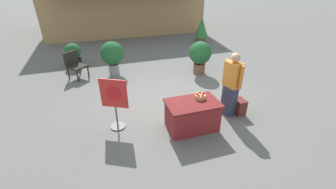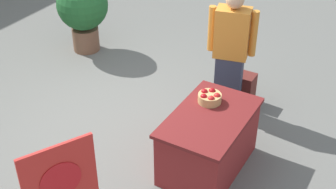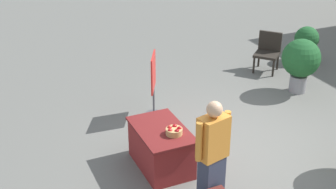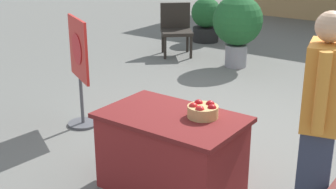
{
  "view_description": "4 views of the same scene",
  "coord_description": "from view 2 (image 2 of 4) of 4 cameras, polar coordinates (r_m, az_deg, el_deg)",
  "views": [
    {
      "loc": [
        -1.96,
        -5.49,
        3.37
      ],
      "look_at": [
        -0.53,
        -1.07,
        0.8
      ],
      "focal_mm": 24.0,
      "sensor_mm": 36.0,
      "label": 1
    },
    {
      "loc": [
        -3.78,
        -3.08,
        3.67
      ],
      "look_at": [
        0.23,
        -0.77,
        0.61
      ],
      "focal_mm": 50.0,
      "sensor_mm": 36.0,
      "label": 2
    },
    {
      "loc": [
        5.92,
        -4.0,
        4.48
      ],
      "look_at": [
        -0.58,
        -1.09,
        1.02
      ],
      "focal_mm": 50.0,
      "sensor_mm": 36.0,
      "label": 3
    },
    {
      "loc": [
        2.09,
        -4.47,
        2.21
      ],
      "look_at": [
        -0.5,
        -0.88,
        0.65
      ],
      "focal_mm": 50.0,
      "sensor_mm": 36.0,
      "label": 4
    }
  ],
  "objects": [
    {
      "name": "apple_basket",
      "position": [
        5.21,
        5.1,
        -0.35
      ],
      "size": [
        0.26,
        0.26,
        0.13
      ],
      "color": "tan",
      "rests_on": "display_table"
    },
    {
      "name": "person_visitor",
      "position": [
        5.97,
        7.65,
        5.09
      ],
      "size": [
        0.35,
        0.6,
        1.68
      ],
      "rotation": [
        0.0,
        0.0,
        -2.9
      ],
      "color": "#33384C",
      "rests_on": "ground_plane"
    },
    {
      "name": "potted_plant_near_right",
      "position": [
        7.64,
        -10.35,
        10.25
      ],
      "size": [
        0.81,
        0.81,
        1.2
      ],
      "color": "brown",
      "rests_on": "ground_plane"
    },
    {
      "name": "ground_plane",
      "position": [
        6.1,
        -7.37,
        -3.76
      ],
      "size": [
        120.0,
        120.0,
        0.0
      ],
      "primitive_type": "plane",
      "color": "slate"
    },
    {
      "name": "backpack",
      "position": [
        6.49,
        8.98,
        0.88
      ],
      "size": [
        0.24,
        0.34,
        0.42
      ],
      "color": "maroon",
      "rests_on": "ground_plane"
    },
    {
      "name": "display_table",
      "position": [
        5.25,
        4.98,
        -5.72
      ],
      "size": [
        1.23,
        0.78,
        0.71
      ],
      "color": "maroon",
      "rests_on": "ground_plane"
    }
  ]
}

